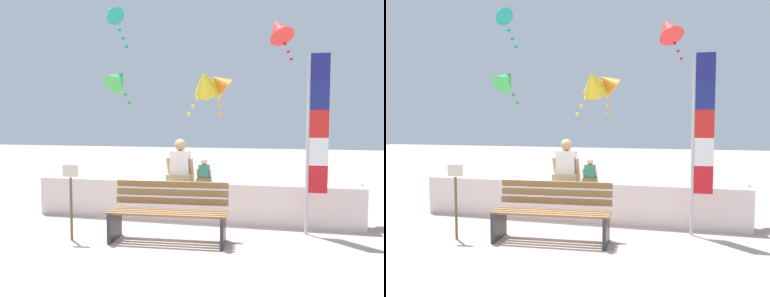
% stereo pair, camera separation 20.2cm
% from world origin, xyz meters
% --- Properties ---
extents(ground_plane, '(40.00, 40.00, 0.00)m').
position_xyz_m(ground_plane, '(0.00, 0.00, 0.00)').
color(ground_plane, '#B59E91').
extents(seawall_ledge, '(5.98, 0.49, 0.72)m').
position_xyz_m(seawall_ledge, '(0.00, 1.04, 0.36)').
color(seawall_ledge, silver).
rests_on(seawall_ledge, ground).
extents(park_bench, '(1.82, 0.73, 0.88)m').
position_xyz_m(park_bench, '(-0.06, -0.28, 0.43)').
color(park_bench, '#95643D').
rests_on(park_bench, ground).
extents(person_adult, '(0.50, 0.37, 0.77)m').
position_xyz_m(person_adult, '(-0.23, 1.05, 1.02)').
color(person_adult, tan).
rests_on(person_adult, seawall_ledge).
extents(person_child, '(0.28, 0.20, 0.43)m').
position_xyz_m(person_child, '(0.23, 1.05, 0.89)').
color(person_child, brown).
rests_on(person_child, seawall_ledge).
extents(flag_banner, '(0.34, 0.05, 2.88)m').
position_xyz_m(flag_banner, '(2.11, 0.54, 1.64)').
color(flag_banner, '#B7B7BC').
rests_on(flag_banner, ground).
extents(kite_green, '(0.64, 0.73, 0.89)m').
position_xyz_m(kite_green, '(-1.86, 2.02, 2.73)').
color(kite_green, green).
extents(kite_red, '(0.99, 1.04, 1.17)m').
position_xyz_m(kite_red, '(1.49, 4.16, 4.11)').
color(kite_red, red).
extents(kite_yellow, '(0.77, 0.85, 1.16)m').
position_xyz_m(kite_yellow, '(-0.11, 2.88, 2.70)').
color(kite_yellow, yellow).
extents(kite_teal, '(0.70, 0.71, 1.04)m').
position_xyz_m(kite_teal, '(-2.24, 2.60, 4.30)').
color(kite_teal, teal).
extents(kite_orange, '(0.70, 0.72, 1.08)m').
position_xyz_m(kite_orange, '(0.18, 3.08, 2.71)').
color(kite_orange, orange).
extents(sign_post, '(0.24, 0.04, 1.16)m').
position_xyz_m(sign_post, '(-1.51, -0.60, 0.69)').
color(sign_post, brown).
rests_on(sign_post, ground).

